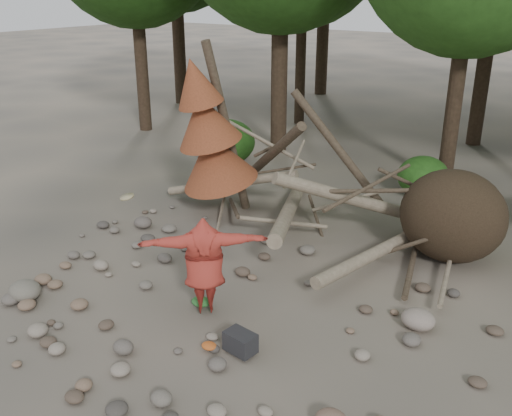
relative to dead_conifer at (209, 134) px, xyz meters
The scene contains 12 objects.
ground 5.05m from the dead_conifer, 47.26° to the right, with size 120.00×120.00×0.00m, color #514C44.
deadfall_pile 5.33m from the dead_conifer, ahead, with size 8.55×5.24×3.30m.
dead_conifer is the anchor object (origin of this frame).
bush_left 4.72m from the dead_conifer, 121.92° to the left, with size 1.80×1.80×1.44m, color #1E4813.
bush_mid 6.11m from the dead_conifer, 48.52° to the left, with size 1.40×1.40×1.12m, color #285B1A.
frisbee_thrower 4.80m from the dead_conifer, 52.69° to the right, with size 2.46×1.88×2.08m.
backpack 6.23m from the dead_conifer, 46.96° to the right, with size 0.49×0.33×0.33m, color black.
cloth_green 4.90m from the dead_conifer, 53.89° to the right, with size 0.37×0.31×0.14m, color #2B6B2D.
cloth_orange 6.14m from the dead_conifer, 51.79° to the right, with size 0.26×0.22×0.10m, color #BA561F.
boulder_front_left 5.58m from the dead_conifer, 92.90° to the right, with size 0.62×0.56×0.37m, color #6F695C.
boulder_mid_right 6.72m from the dead_conifer, 18.18° to the right, with size 0.58×0.53×0.35m, color gray.
boulder_mid_left 2.67m from the dead_conifer, 118.84° to the right, with size 0.45×0.41×0.27m, color #5D554E.
Camera 1 is at (5.44, -7.08, 5.53)m, focal length 40.00 mm.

